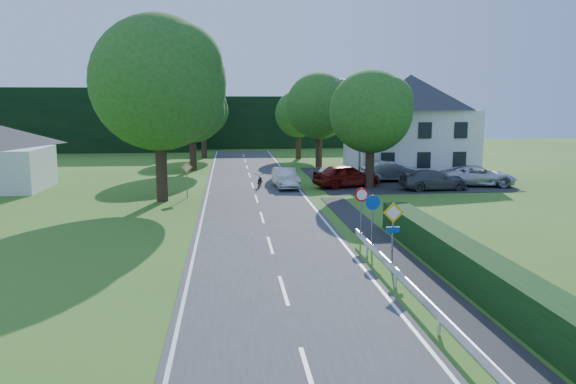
{
  "coord_description": "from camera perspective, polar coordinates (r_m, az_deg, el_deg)",
  "views": [
    {
      "loc": [
        -1.75,
        -11.92,
        6.26
      ],
      "look_at": [
        1.3,
        16.84,
        1.61
      ],
      "focal_mm": 35.0,
      "sensor_mm": 36.0,
      "label": 1
    }
  ],
  "objects": [
    {
      "name": "treeline_left",
      "position": [
        78.47,
        -25.78,
        6.59
      ],
      "size": [
        44.0,
        6.0,
        8.0
      ],
      "primitive_type": "cube",
      "color": "black",
      "rests_on": "ground"
    },
    {
      "name": "road",
      "position": [
        32.57,
        -2.87,
        -1.92
      ],
      "size": [
        7.0,
        80.0,
        0.04
      ],
      "primitive_type": "cube",
      "color": "#363638",
      "rests_on": "ground"
    },
    {
      "name": "sign_priority_left",
      "position": [
        37.28,
        -10.25,
        1.99
      ],
      "size": [
        0.78,
        0.09,
        2.44
      ],
      "color": "gray",
      "rests_on": "ground"
    },
    {
      "name": "sign_priority_right",
      "position": [
        21.27,
        10.63,
        -3.14
      ],
      "size": [
        0.78,
        0.09,
        2.59
      ],
      "color": "gray",
      "rests_on": "ground"
    },
    {
      "name": "footpath",
      "position": [
        16.66,
        18.69,
        -13.37
      ],
      "size": [
        1.5,
        44.0,
        0.04
      ],
      "primitive_type": "cube",
      "color": "#262629",
      "rests_on": "ground"
    },
    {
      "name": "tree_left_back",
      "position": [
        64.02,
        -8.58,
        7.04
      ],
      "size": [
        6.6,
        6.6,
        8.07
      ],
      "primitive_type": null,
      "color": "#1D5419",
      "rests_on": "ground"
    },
    {
      "name": "guardrail",
      "position": [
        13.63,
        19.84,
        -17.17
      ],
      "size": [
        0.12,
        26.0,
        0.69
      ],
      "primitive_type": null,
      "color": "white",
      "rests_on": "ground"
    },
    {
      "name": "parked_car_silver_a",
      "position": [
        45.13,
        10.54,
        2.09
      ],
      "size": [
        4.9,
        1.74,
        1.61
      ],
      "primitive_type": "imported",
      "rotation": [
        0.0,
        0.0,
        1.58
      ],
      "color": "#A3A3A7",
      "rests_on": "parking_pad"
    },
    {
      "name": "tree_main",
      "position": [
        36.17,
        -12.94,
        8.21
      ],
      "size": [
        9.4,
        9.4,
        11.64
      ],
      "primitive_type": null,
      "color": "#1D5419",
      "rests_on": "ground"
    },
    {
      "name": "parasol",
      "position": [
        48.84,
        8.86,
        2.95
      ],
      "size": [
        3.02,
        3.05,
        2.09
      ],
      "primitive_type": "imported",
      "rotation": [
        0.0,
        0.0,
        -0.41
      ],
      "color": "#B40E18",
      "rests_on": "parking_pad"
    },
    {
      "name": "tree_right_mid",
      "position": [
        41.26,
        8.38,
        6.3
      ],
      "size": [
        7.0,
        7.0,
        8.58
      ],
      "primitive_type": null,
      "color": "#1D5419",
      "rests_on": "ground"
    },
    {
      "name": "house_white",
      "position": [
        50.48,
        12.21,
        6.83
      ],
      "size": [
        10.6,
        8.4,
        8.6
      ],
      "color": "white",
      "rests_on": "ground"
    },
    {
      "name": "tree_right_back",
      "position": [
        62.45,
        1.08,
        6.86
      ],
      "size": [
        6.2,
        6.2,
        7.56
      ],
      "primitive_type": null,
      "color": "#1D5419",
      "rests_on": "ground"
    },
    {
      "name": "parking_pad",
      "position": [
        47.39,
        10.87,
        1.41
      ],
      "size": [
        14.0,
        16.0,
        0.04
      ],
      "primitive_type": "cube",
      "color": "#262629",
      "rests_on": "ground"
    },
    {
      "name": "line_edge_left",
      "position": [
        32.55,
        -8.59,
        -1.98
      ],
      "size": [
        0.12,
        80.0,
        0.01
      ],
      "primitive_type": "cube",
      "color": "white",
      "rests_on": "road"
    },
    {
      "name": "treeline_right",
      "position": [
        78.58,
        1.08,
        7.12
      ],
      "size": [
        30.0,
        5.0,
        7.0
      ],
      "primitive_type": "cube",
      "color": "black",
      "rests_on": "ground"
    },
    {
      "name": "parked_car_silver_b",
      "position": [
        44.37,
        18.76,
        1.57
      ],
      "size": [
        5.82,
        3.55,
        1.51
      ],
      "primitive_type": "imported",
      "rotation": [
        0.0,
        0.0,
        1.37
      ],
      "color": "silver",
      "rests_on": "parking_pad"
    },
    {
      "name": "sign_speed_limit",
      "position": [
        26.01,
        7.49,
        -0.89
      ],
      "size": [
        0.64,
        0.11,
        2.37
      ],
      "color": "gray",
      "rests_on": "ground"
    },
    {
      "name": "motorcycle",
      "position": [
        41.48,
        -2.85,
        1.25
      ],
      "size": [
        1.02,
        2.12,
        1.07
      ],
      "primitive_type": "imported",
      "rotation": [
        0.0,
        0.0,
        -0.16
      ],
      "color": "black",
      "rests_on": "road"
    },
    {
      "name": "sign_roundabout",
      "position": [
        24.13,
        8.59,
        -1.93
      ],
      "size": [
        0.64,
        0.08,
        2.37
      ],
      "color": "gray",
      "rests_on": "ground"
    },
    {
      "name": "ground",
      "position": [
        13.58,
        2.15,
        -18.33
      ],
      "size": [
        160.0,
        160.0,
        0.0
      ],
      "primitive_type": "plane",
      "color": "#36631C",
      "rests_on": "ground"
    },
    {
      "name": "tree_left_far",
      "position": [
        52.06,
        -9.7,
        6.84
      ],
      "size": [
        7.0,
        7.0,
        8.58
      ],
      "primitive_type": null,
      "color": "#1D5419",
      "rests_on": "ground"
    },
    {
      "name": "line_edge_right",
      "position": [
        32.9,
        2.79,
        -1.76
      ],
      "size": [
        0.12,
        80.0,
        0.01
      ],
      "primitive_type": "cube",
      "color": "white",
      "rests_on": "road"
    },
    {
      "name": "streetlight",
      "position": [
        43.09,
        7.16,
        6.68
      ],
      "size": [
        2.03,
        0.18,
        8.0
      ],
      "color": "gray",
      "rests_on": "ground"
    },
    {
      "name": "moving_car",
      "position": [
        41.06,
        -0.24,
        1.44
      ],
      "size": [
        1.77,
        4.47,
        1.45
      ],
      "primitive_type": "imported",
      "rotation": [
        0.0,
        0.0,
        0.05
      ],
      "color": "silver",
      "rests_on": "road"
    },
    {
      "name": "parked_car_red",
      "position": [
        41.67,
        5.92,
        1.67
      ],
      "size": [
        5.28,
        3.24,
        1.68
      ],
      "primitive_type": "imported",
      "rotation": [
        0.0,
        0.0,
        1.85
      ],
      "color": "#64100B",
      "rests_on": "parking_pad"
    },
    {
      "name": "parked_car_grey",
      "position": [
        41.46,
        14.57,
        1.2
      ],
      "size": [
        4.96,
        2.22,
        1.41
      ],
      "primitive_type": "imported",
      "rotation": [
        0.0,
        0.0,
        1.62
      ],
      "color": "#4A4B4F",
      "rests_on": "parking_pad"
    },
    {
      "name": "line_centre",
      "position": [
        32.57,
        -2.87,
        -1.88
      ],
      "size": [
        0.12,
        80.0,
        0.01
      ],
      "primitive_type": null,
      "color": "white",
      "rests_on": "road"
    },
    {
      "name": "tree_right_far",
      "position": [
        54.65,
        3.18,
        7.32
      ],
      "size": [
        7.4,
        7.4,
        9.09
      ],
      "primitive_type": null,
      "color": "#1D5419",
      "rests_on": "ground"
    }
  ]
}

